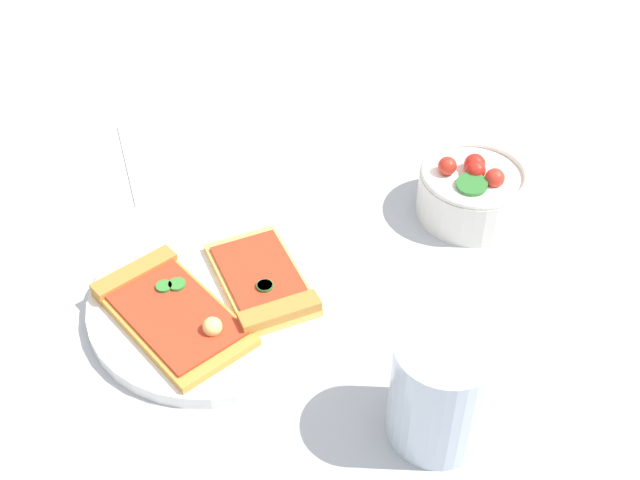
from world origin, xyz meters
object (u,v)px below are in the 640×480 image
(pizza_slice_far, at_px, (169,309))
(soda_glass, at_px, (440,392))
(pizza_slice_near, at_px, (264,286))
(plate, at_px, (215,301))
(salad_bowl, at_px, (473,190))
(paper_napkin, at_px, (187,153))

(pizza_slice_far, distance_m, soda_glass, 0.26)
(pizza_slice_far, bearing_deg, pizza_slice_near, 93.53)
(plate, height_order, pizza_slice_near, pizza_slice_near)
(plate, bearing_deg, salad_bowl, 102.63)
(pizza_slice_far, bearing_deg, salad_bowl, 102.82)
(soda_glass, bearing_deg, paper_napkin, -161.89)
(soda_glass, bearing_deg, plate, -140.53)
(plate, xyz_separation_m, pizza_slice_far, (0.01, -0.04, 0.01))
(pizza_slice_far, height_order, soda_glass, soda_glass)
(plate, height_order, pizza_slice_far, pizza_slice_far)
(pizza_slice_near, xyz_separation_m, pizza_slice_far, (0.01, -0.09, -0.00))
(salad_bowl, bearing_deg, pizza_slice_far, -77.18)
(plate, bearing_deg, pizza_slice_far, -75.88)
(plate, distance_m, soda_glass, 0.24)
(plate, xyz_separation_m, pizza_slice_near, (0.01, 0.05, 0.01))
(salad_bowl, bearing_deg, pizza_slice_near, -73.85)
(plate, relative_size, pizza_slice_far, 1.37)
(salad_bowl, height_order, paper_napkin, salad_bowl)
(pizza_slice_far, relative_size, salad_bowl, 1.51)
(pizza_slice_near, bearing_deg, soda_glass, 30.35)
(paper_napkin, bearing_deg, plate, -2.27)
(soda_glass, bearing_deg, salad_bowl, 151.21)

